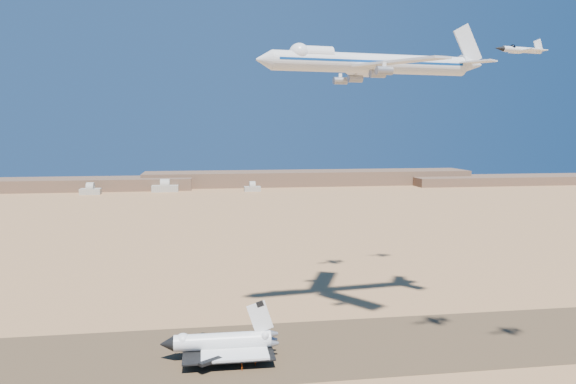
{
  "coord_description": "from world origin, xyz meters",
  "views": [
    {
      "loc": [
        -19.79,
        -172.93,
        70.73
      ],
      "look_at": [
        8.67,
        8.0,
        50.51
      ],
      "focal_mm": 35.0,
      "sensor_mm": 36.0,
      "label": 1
    }
  ],
  "objects": [
    {
      "name": "runway",
      "position": [
        0.0,
        0.0,
        0.03
      ],
      "size": [
        600.0,
        50.0,
        0.06
      ],
      "primitive_type": "cube",
      "color": "brown",
      "rests_on": "ground"
    },
    {
      "name": "carrier_747",
      "position": [
        36.03,
        14.2,
        93.34
      ],
      "size": [
        83.67,
        64.19,
        20.78
      ],
      "rotation": [
        0.0,
        0.0,
        0.12
      ],
      "color": "silver"
    },
    {
      "name": "chase_jet_e",
      "position": [
        50.19,
        64.6,
        94.67
      ],
      "size": [
        16.04,
        9.3,
        4.08
      ],
      "rotation": [
        0.0,
        0.0,
        0.27
      ],
      "color": "silver"
    },
    {
      "name": "crew_a",
      "position": [
        -8.52,
        -12.73,
        0.95
      ],
      "size": [
        0.59,
        0.74,
        1.78
      ],
      "primitive_type": "imported",
      "rotation": [
        0.0,
        0.0,
        1.29
      ],
      "color": "#E44B0D",
      "rests_on": "runway"
    },
    {
      "name": "crew_c",
      "position": [
        -4.25,
        -10.84,
        0.93
      ],
      "size": [
        1.01,
        1.13,
        1.73
      ],
      "primitive_type": "imported",
      "rotation": [
        0.0,
        0.0,
        2.18
      ],
      "color": "#E44B0D",
      "rests_on": "runway"
    },
    {
      "name": "crew_b",
      "position": [
        -8.49,
        -13.55,
        0.88
      ],
      "size": [
        0.76,
        0.91,
        1.64
      ],
      "primitive_type": "imported",
      "rotation": [
        0.0,
        0.0,
        2.02
      ],
      "color": "#E44B0D",
      "rests_on": "runway"
    },
    {
      "name": "chase_jet_a",
      "position": [
        65.31,
        -31.78,
        92.09
      ],
      "size": [
        15.97,
        9.13,
        4.04
      ],
      "rotation": [
        0.0,
        0.0,
        0.22
      ],
      "color": "silver"
    },
    {
      "name": "ground",
      "position": [
        0.0,
        0.0,
        0.0
      ],
      "size": [
        1200.0,
        1200.0,
        0.0
      ],
      "primitive_type": "plane",
      "color": "#AC794C",
      "rests_on": "ground"
    },
    {
      "name": "shuttle",
      "position": [
        -14.07,
        -3.69,
        4.83
      ],
      "size": [
        36.4,
        22.36,
        17.98
      ],
      "rotation": [
        0.0,
        0.0,
        -0.01
      ],
      "color": "white",
      "rests_on": "runway"
    },
    {
      "name": "hangars",
      "position": [
        -64.0,
        478.43,
        4.83
      ],
      "size": [
        200.5,
        29.5,
        30.0
      ],
      "color": "#AAA696",
      "rests_on": "ground"
    },
    {
      "name": "ridgeline",
      "position": [
        65.32,
        527.31,
        7.63
      ],
      "size": [
        960.0,
        90.0,
        18.0
      ],
      "color": "brown",
      "rests_on": "ground"
    },
    {
      "name": "chase_jet_f",
      "position": [
        81.5,
        73.88,
        99.66
      ],
      "size": [
        13.72,
        7.35,
        3.42
      ],
      "rotation": [
        0.0,
        0.0,
        -0.05
      ],
      "color": "silver"
    }
  ]
}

